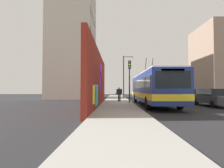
{
  "coord_description": "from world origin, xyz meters",
  "views": [
    {
      "loc": [
        -19.41,
        1.85,
        1.51
      ],
      "look_at": [
        0.45,
        2.2,
        2.14
      ],
      "focal_mm": 28.49,
      "sensor_mm": 36.0,
      "label": 1
    }
  ],
  "objects_px": {
    "city_bus": "(152,87)",
    "parked_car_black": "(160,93)",
    "traffic_light": "(129,74)",
    "street_lamp": "(125,74)",
    "parked_car_navy": "(186,95)",
    "parked_car_dark_gray": "(213,97)",
    "pedestrian_midblock": "(119,93)",
    "parked_car_silver": "(170,94)"
  },
  "relations": [
    {
      "from": "parked_car_dark_gray",
      "to": "parked_car_black",
      "type": "bearing_deg",
      "value": -0.0
    },
    {
      "from": "parked_car_navy",
      "to": "pedestrian_midblock",
      "type": "xyz_separation_m",
      "value": [
        -1.56,
        8.37,
        0.28
      ]
    },
    {
      "from": "city_bus",
      "to": "parked_car_dark_gray",
      "type": "xyz_separation_m",
      "value": [
        -1.26,
        -5.2,
        -0.88
      ]
    },
    {
      "from": "parked_car_dark_gray",
      "to": "parked_car_black",
      "type": "relative_size",
      "value": 0.93
    },
    {
      "from": "parked_car_dark_gray",
      "to": "traffic_light",
      "type": "xyz_separation_m",
      "value": [
        2.27,
        7.35,
        2.26
      ]
    },
    {
      "from": "city_bus",
      "to": "traffic_light",
      "type": "bearing_deg",
      "value": 64.75
    },
    {
      "from": "parked_car_dark_gray",
      "to": "parked_car_silver",
      "type": "bearing_deg",
      "value": 0.0
    },
    {
      "from": "city_bus",
      "to": "parked_car_black",
      "type": "bearing_deg",
      "value": -16.69
    },
    {
      "from": "parked_car_silver",
      "to": "pedestrian_midblock",
      "type": "height_order",
      "value": "pedestrian_midblock"
    },
    {
      "from": "parked_car_silver",
      "to": "parked_car_black",
      "type": "bearing_deg",
      "value": -0.0
    },
    {
      "from": "parked_car_navy",
      "to": "parked_car_black",
      "type": "height_order",
      "value": "same"
    },
    {
      "from": "pedestrian_midblock",
      "to": "parked_car_navy",
      "type": "bearing_deg",
      "value": -79.44
    },
    {
      "from": "parked_car_black",
      "to": "pedestrian_midblock",
      "type": "bearing_deg",
      "value": 149.06
    },
    {
      "from": "parked_car_silver",
      "to": "pedestrian_midblock",
      "type": "xyz_separation_m",
      "value": [
        -7.78,
        8.37,
        0.28
      ]
    },
    {
      "from": "parked_car_dark_gray",
      "to": "street_lamp",
      "type": "relative_size",
      "value": 0.66
    },
    {
      "from": "parked_car_dark_gray",
      "to": "parked_car_navy",
      "type": "height_order",
      "value": "same"
    },
    {
      "from": "pedestrian_midblock",
      "to": "traffic_light",
      "type": "relative_size",
      "value": 0.38
    },
    {
      "from": "parked_car_dark_gray",
      "to": "city_bus",
      "type": "bearing_deg",
      "value": 76.41
    },
    {
      "from": "parked_car_navy",
      "to": "parked_car_silver",
      "type": "xyz_separation_m",
      "value": [
        6.22,
        0.0,
        -0.0
      ]
    },
    {
      "from": "parked_car_navy",
      "to": "street_lamp",
      "type": "distance_m",
      "value": 10.48
    },
    {
      "from": "city_bus",
      "to": "pedestrian_midblock",
      "type": "distance_m",
      "value": 4.67
    },
    {
      "from": "parked_car_black",
      "to": "traffic_light",
      "type": "relative_size",
      "value": 1.12
    },
    {
      "from": "parked_car_dark_gray",
      "to": "parked_car_black",
      "type": "height_order",
      "value": "same"
    },
    {
      "from": "parked_car_black",
      "to": "pedestrian_midblock",
      "type": "relative_size",
      "value": 3.0
    },
    {
      "from": "street_lamp",
      "to": "parked_car_navy",
      "type": "bearing_deg",
      "value": -133.1
    },
    {
      "from": "traffic_light",
      "to": "street_lamp",
      "type": "bearing_deg",
      "value": -0.44
    },
    {
      "from": "parked_car_dark_gray",
      "to": "street_lamp",
      "type": "distance_m",
      "value": 15.24
    },
    {
      "from": "pedestrian_midblock",
      "to": "street_lamp",
      "type": "height_order",
      "value": "street_lamp"
    },
    {
      "from": "parked_car_navy",
      "to": "parked_car_dark_gray",
      "type": "bearing_deg",
      "value": 180.0
    },
    {
      "from": "parked_car_black",
      "to": "pedestrian_midblock",
      "type": "height_order",
      "value": "pedestrian_midblock"
    },
    {
      "from": "parked_car_dark_gray",
      "to": "pedestrian_midblock",
      "type": "relative_size",
      "value": 2.78
    },
    {
      "from": "parked_car_dark_gray",
      "to": "pedestrian_midblock",
      "type": "distance_m",
      "value": 9.57
    },
    {
      "from": "parked_car_silver",
      "to": "traffic_light",
      "type": "relative_size",
      "value": 1.02
    },
    {
      "from": "street_lamp",
      "to": "parked_car_black",
      "type": "bearing_deg",
      "value": -52.36
    },
    {
      "from": "traffic_light",
      "to": "parked_car_navy",
      "type": "bearing_deg",
      "value": -61.94
    },
    {
      "from": "city_bus",
      "to": "parked_car_dark_gray",
      "type": "bearing_deg",
      "value": -103.59
    },
    {
      "from": "parked_car_navy",
      "to": "pedestrian_midblock",
      "type": "bearing_deg",
      "value": 100.56
    },
    {
      "from": "parked_car_dark_gray",
      "to": "pedestrian_midblock",
      "type": "height_order",
      "value": "pedestrian_midblock"
    },
    {
      "from": "parked_car_black",
      "to": "traffic_light",
      "type": "distance_m",
      "value": 18.05
    },
    {
      "from": "city_bus",
      "to": "traffic_light",
      "type": "xyz_separation_m",
      "value": [
        1.01,
        2.15,
        1.38
      ]
    },
    {
      "from": "parked_car_navy",
      "to": "pedestrian_midblock",
      "type": "height_order",
      "value": "pedestrian_midblock"
    },
    {
      "from": "parked_car_navy",
      "to": "street_lamp",
      "type": "xyz_separation_m",
      "value": [
        6.8,
        7.27,
        3.27
      ]
    }
  ]
}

